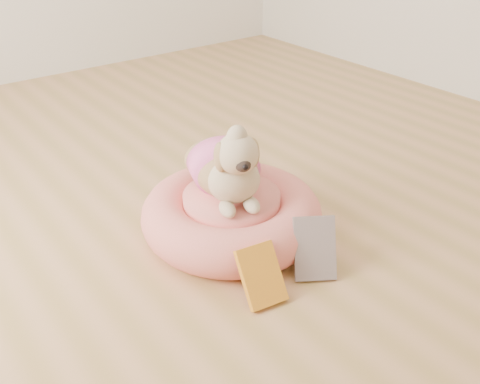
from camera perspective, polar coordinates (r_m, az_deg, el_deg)
floor at (r=2.05m, az=-0.88°, el=-3.62°), size 4.50×4.50×0.00m
pet_bed at (r=1.97m, az=-0.88°, el=-2.43°), size 0.66×0.66×0.17m
dog at (r=1.85m, az=-1.42°, el=4.12°), size 0.42×0.50×0.31m
book_yellow at (r=1.68m, az=2.28°, el=-8.87°), size 0.15×0.15×0.17m
book_white at (r=1.78m, az=7.97°, el=-5.96°), size 0.18×0.17×0.20m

